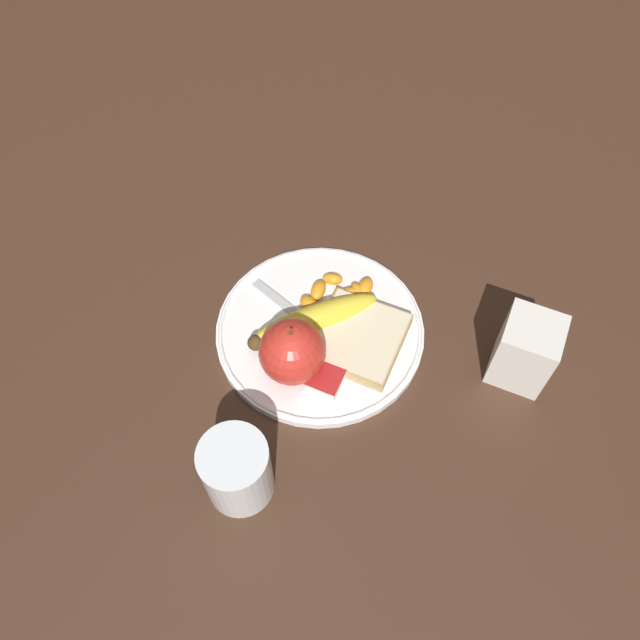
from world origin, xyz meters
TOP-DOWN VIEW (x-y plane):
  - ground_plane at (0.00, 0.00)m, footprint 3.00×3.00m
  - plate at (0.00, 0.00)m, footprint 0.27×0.27m
  - juice_glass at (-0.22, -0.00)m, footprint 0.08×0.08m
  - apple at (-0.07, 0.01)m, footprint 0.08×0.08m
  - banana at (-0.01, 0.01)m, footprint 0.15×0.15m
  - bread_slice at (0.00, -0.05)m, footprint 0.11×0.11m
  - fork at (-0.00, 0.01)m, footprint 0.07×0.17m
  - jam_packet at (-0.07, -0.04)m, footprint 0.05×0.04m
  - orange_segment_0 at (0.05, 0.02)m, footprint 0.03×0.02m
  - orange_segment_1 at (0.07, -0.02)m, footprint 0.03×0.03m
  - orange_segment_2 at (0.02, 0.02)m, footprint 0.03×0.04m
  - orange_segment_3 at (0.05, -0.03)m, footprint 0.03×0.03m
  - orange_segment_4 at (0.08, 0.01)m, footprint 0.02×0.03m
  - orange_segment_5 at (0.02, -0.01)m, footprint 0.03×0.03m
  - orange_segment_6 at (0.02, -0.02)m, footprint 0.03×0.04m
  - orange_segment_7 at (0.06, -0.04)m, footprint 0.03×0.02m
  - orange_segment_8 at (0.08, -0.03)m, footprint 0.03×0.02m
  - orange_segment_9 at (0.06, -0.02)m, footprint 0.03×0.03m
  - condiment_caddy at (0.05, -0.25)m, footprint 0.07×0.07m

SIDE VIEW (x-z plane):
  - ground_plane at x=0.00m, z-range 0.00..0.00m
  - plate at x=0.00m, z-range 0.00..0.02m
  - fork at x=0.00m, z-range 0.01..0.02m
  - orange_segment_7 at x=0.06m, z-range 0.01..0.03m
  - orange_segment_3 at x=0.05m, z-range 0.01..0.03m
  - orange_segment_4 at x=0.08m, z-range 0.01..0.03m
  - orange_segment_1 at x=0.07m, z-range 0.01..0.03m
  - orange_segment_9 at x=0.06m, z-range 0.01..0.03m
  - orange_segment_5 at x=0.02m, z-range 0.01..0.03m
  - orange_segment_8 at x=0.08m, z-range 0.01..0.03m
  - orange_segment_6 at x=0.02m, z-range 0.01..0.03m
  - orange_segment_0 at x=0.05m, z-range 0.01..0.03m
  - orange_segment_2 at x=0.02m, z-range 0.01..0.03m
  - jam_packet at x=-0.07m, z-range 0.01..0.03m
  - bread_slice at x=0.00m, z-range 0.01..0.03m
  - banana at x=-0.01m, z-range 0.01..0.05m
  - juice_glass at x=-0.22m, z-range 0.00..0.09m
  - condiment_caddy at x=0.05m, z-range 0.00..0.10m
  - apple at x=-0.07m, z-range 0.01..0.10m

